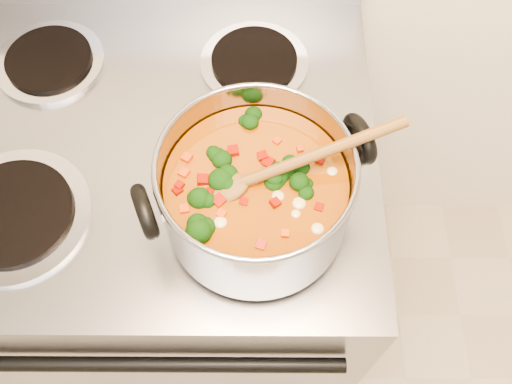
{
  "coord_description": "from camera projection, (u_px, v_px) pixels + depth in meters",
  "views": [
    {
      "loc": [
        0.13,
        0.63,
        1.71
      ],
      "look_at": [
        0.13,
        1.0,
        1.01
      ],
      "focal_mm": 40.0,
      "sensor_mm": 36.0,
      "label": 1
    }
  ],
  "objects": [
    {
      "name": "stockpot",
      "position": [
        256.0,
        193.0,
        0.79
      ],
      "size": [
        0.33,
        0.27,
        0.16
      ],
      "rotation": [
        0.0,
        0.0,
        0.38
      ],
      "color": "#98989F",
      "rests_on": "electric_range"
    },
    {
      "name": "wooden_spoon",
      "position": [
        269.0,
        172.0,
        0.75
      ],
      "size": [
        0.28,
        0.1,
        0.1
      ],
      "rotation": [
        0.0,
        0.0,
        0.26
      ],
      "color": "brown",
      "rests_on": "stockpot"
    },
    {
      "name": "electric_range",
      "position": [
        177.0,
        242.0,
        1.35
      ],
      "size": [
        0.77,
        0.7,
        1.08
      ],
      "color": "gray",
      "rests_on": "ground"
    },
    {
      "name": "cooktop_crumbs",
      "position": [
        234.0,
        234.0,
        0.86
      ],
      "size": [
        0.35,
        0.34,
        0.01
      ],
      "color": "black",
      "rests_on": "electric_range"
    }
  ]
}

